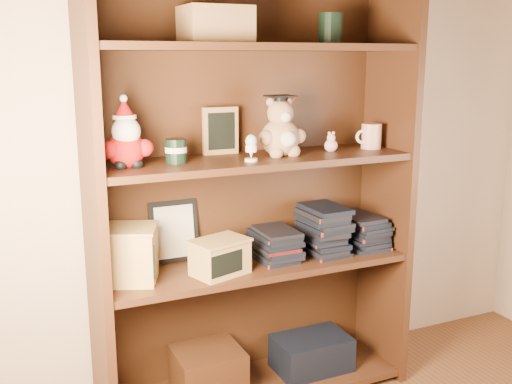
# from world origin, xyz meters

# --- Properties ---
(bookcase) EXTENTS (1.20, 0.35, 1.60)m
(bookcase) POSITION_xyz_m (0.04, 1.36, 0.78)
(bookcase) COLOR #402212
(bookcase) RESTS_ON ground
(shelf_lower) EXTENTS (1.14, 0.33, 0.02)m
(shelf_lower) POSITION_xyz_m (0.04, 1.30, 0.54)
(shelf_lower) COLOR #402212
(shelf_lower) RESTS_ON ground
(shelf_upper) EXTENTS (1.14, 0.33, 0.02)m
(shelf_upper) POSITION_xyz_m (0.04, 1.30, 0.94)
(shelf_upper) COLOR #402212
(shelf_upper) RESTS_ON ground
(santa_plush) EXTENTS (0.17, 0.12, 0.24)m
(santa_plush) POSITION_xyz_m (-0.43, 1.30, 1.04)
(santa_plush) COLOR #A50F0F
(santa_plush) RESTS_ON shelf_upper
(teachers_tin) EXTENTS (0.07, 0.07, 0.08)m
(teachers_tin) POSITION_xyz_m (-0.26, 1.30, 0.99)
(teachers_tin) COLOR black
(teachers_tin) RESTS_ON shelf_upper
(chalkboard_plaque) EXTENTS (0.14, 0.07, 0.17)m
(chalkboard_plaque) POSITION_xyz_m (-0.05, 1.42, 1.03)
(chalkboard_plaque) COLOR #9E7547
(chalkboard_plaque) RESTS_ON shelf_upper
(egg_cup) EXTENTS (0.04, 0.04, 0.09)m
(egg_cup) POSITION_xyz_m (-0.01, 1.23, 1.00)
(egg_cup) COLOR white
(egg_cup) RESTS_ON shelf_upper
(grad_teddy_bear) EXTENTS (0.19, 0.16, 0.23)m
(grad_teddy_bear) POSITION_xyz_m (0.14, 1.30, 1.04)
(grad_teddy_bear) COLOR tan
(grad_teddy_bear) RESTS_ON shelf_upper
(pink_figurine) EXTENTS (0.05, 0.05, 0.08)m
(pink_figurine) POSITION_xyz_m (0.36, 1.30, 0.98)
(pink_figurine) COLOR beige
(pink_figurine) RESTS_ON shelf_upper
(teacher_mug) EXTENTS (0.11, 0.08, 0.10)m
(teacher_mug) POSITION_xyz_m (0.54, 1.30, 1.00)
(teacher_mug) COLOR silver
(teacher_mug) RESTS_ON shelf_upper
(certificate_frame) EXTENTS (0.19, 0.05, 0.23)m
(certificate_frame) POSITION_xyz_m (-0.23, 1.44, 0.67)
(certificate_frame) COLOR black
(certificate_frame) RESTS_ON shelf_lower
(treats_box) EXTENTS (0.23, 0.23, 0.19)m
(treats_box) POSITION_xyz_m (-0.43, 1.30, 0.65)
(treats_box) COLOR tan
(treats_box) RESTS_ON shelf_lower
(pencils_box) EXTENTS (0.23, 0.19, 0.13)m
(pencils_box) POSITION_xyz_m (-0.13, 1.24, 0.62)
(pencils_box) COLOR tan
(pencils_box) RESTS_ON shelf_lower
(book_stack_left) EXTENTS (0.14, 0.20, 0.13)m
(book_stack_left) POSITION_xyz_m (0.12, 1.30, 0.61)
(book_stack_left) COLOR black
(book_stack_left) RESTS_ON shelf_lower
(book_stack_mid) EXTENTS (0.14, 0.20, 0.18)m
(book_stack_mid) POSITION_xyz_m (0.33, 1.30, 0.64)
(book_stack_mid) COLOR black
(book_stack_mid) RESTS_ON shelf_lower
(book_stack_right) EXTENTS (0.14, 0.20, 0.13)m
(book_stack_right) POSITION_xyz_m (0.51, 1.30, 0.61)
(book_stack_right) COLOR black
(book_stack_right) RESTS_ON shelf_lower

